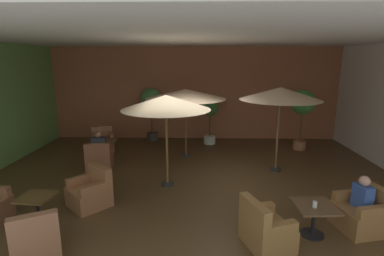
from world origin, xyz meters
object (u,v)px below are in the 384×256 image
Objects in this scene: potted_tree_mid_left at (151,102)px; armchair_mid_center_north at (100,159)px; cafe_table_front_left at (314,213)px; armchair_front_left_north at (265,230)px; armchair_front_right_east at (91,192)px; armchair_front_left_east at (362,214)px; armchair_mid_center_east at (103,142)px; patron_by_window at (363,194)px; patio_umbrella_near_wall at (166,103)px; cafe_table_mid_center at (105,145)px; cafe_table_front_right at (37,204)px; potted_tree_mid_right at (303,106)px; iced_drink_cup at (315,204)px; patron_blue_shirt at (99,145)px; patio_umbrella_center_beige at (186,94)px; potted_tree_left_corner at (210,114)px; armchair_front_right_north at (37,239)px; patio_umbrella_tall_red at (280,94)px.

armchair_mid_center_north is at bearing -107.78° from potted_tree_mid_left.
armchair_front_left_north reaches higher than cafe_table_front_left.
armchair_front_right_east is 1.29× the size of armchair_mid_center_north.
armchair_front_left_east reaches higher than armchair_mid_center_east.
patio_umbrella_near_wall is at bearing 153.45° from patron_by_window.
armchair_mid_center_north is at bearing 153.18° from patio_umbrella_near_wall.
potted_tree_mid_left reaches higher than armchair_front_left_north.
cafe_table_mid_center is at bearing 132.82° from armchair_front_left_north.
armchair_front_left_east is 6.78m from armchair_mid_center_north.
potted_tree_mid_right is (6.82, 5.20, 1.15)m from cafe_table_front_right.
cafe_table_front_left is 0.22m from iced_drink_cup.
patron_blue_shirt is at bearing -108.05° from potted_tree_mid_left.
cafe_table_front_left is at bearing -60.43° from patio_umbrella_center_beige.
potted_tree_mid_left reaches higher than armchair_front_left_east.
armchair_front_left_north is at bearing -83.27° from potted_tree_left_corner.
potted_tree_mid_left reaches higher than patron_blue_shirt.
patio_umbrella_center_beige is 2.52m from potted_tree_mid_left.
armchair_mid_center_east is 2.42m from potted_tree_mid_left.
armchair_mid_center_east is at bearing 105.57° from patron_blue_shirt.
potted_tree_mid_right reaches higher than armchair_front_right_north.
armchair_front_left_east is 6.54m from potted_tree_left_corner.
armchair_front_left_east is 1.37× the size of cafe_table_mid_center.
armchair_front_left_north is 1.03× the size of armchair_mid_center_east.
potted_tree_left_corner reaches higher than armchair_front_left_east.
armchair_front_left_east is at bearing 12.72° from patron_by_window.
cafe_table_front_left is 0.75× the size of armchair_front_left_north.
patio_umbrella_near_wall is 21.41× the size of iced_drink_cup.
armchair_mid_center_north is (-4.11, 3.60, 0.01)m from armchair_front_left_north.
potted_tree_mid_left reaches higher than armchair_front_right_east.
potted_tree_mid_right is (6.30, 6.18, 1.27)m from armchair_front_right_north.
patio_umbrella_tall_red is at bearing 0.75° from armchair_mid_center_north.
patio_umbrella_tall_red is 2.62m from potted_tree_mid_right.
armchair_front_right_north is at bearing -62.09° from cafe_table_front_right.
patio_umbrella_center_beige is at bearing 81.09° from patio_umbrella_near_wall.
potted_tree_mid_right is (6.05, 4.39, 1.28)m from armchair_front_right_east.
potted_tree_mid_left is at bearing 103.97° from patio_umbrella_near_wall.
potted_tree_mid_left is at bearing 72.22° from armchair_mid_center_north.
armchair_front_right_east is at bearing 167.09° from cafe_table_front_left.
patio_umbrella_center_beige is (2.65, 0.30, 1.63)m from cafe_table_mid_center.
patio_umbrella_tall_red reaches higher than patio_umbrella_near_wall.
armchair_front_right_north reaches higher than armchair_mid_center_east.
patron_by_window reaches higher than cafe_table_mid_center.
armchair_front_left_north is 0.91× the size of armchair_front_right_east.
armchair_mid_center_east is at bearing -177.84° from potted_tree_mid_right.
patio_umbrella_center_beige is 4.22m from potted_tree_mid_right.
potted_tree_mid_right is (6.73, 1.20, 1.12)m from cafe_table_mid_center.
armchair_front_right_north reaches higher than armchair_mid_center_north.
patio_umbrella_tall_red reaches higher than potted_tree_left_corner.
armchair_mid_center_north is (-0.54, 2.20, 0.01)m from armchair_front_right_east.
patron_by_window is (0.82, -3.10, -1.52)m from patio_umbrella_tall_red.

